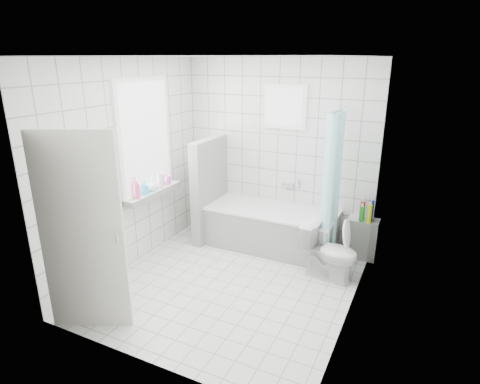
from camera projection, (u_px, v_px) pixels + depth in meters
The scene contains 19 objects.
ground at pixel (230, 283), 4.84m from camera, with size 3.00×3.00×0.00m, color white.
ceiling at pixel (228, 56), 4.01m from camera, with size 3.00×3.00×0.00m, color white.
wall_back at pixel (278, 153), 5.71m from camera, with size 2.80×0.02×2.60m, color white.
wall_front at pixel (141, 230), 3.15m from camera, with size 2.80×0.02×2.60m, color white.
wall_left at pixel (130, 166), 5.01m from camera, with size 0.02×3.00×2.60m, color white.
wall_right at pixel (358, 199), 3.85m from camera, with size 0.02×3.00×2.60m, color white.
window_left at pixel (146, 138), 5.15m from camera, with size 0.01×0.90×1.40m, color white.
window_back at pixel (285, 107), 5.42m from camera, with size 0.50×0.01×0.50m, color white.
window_sill at pixel (153, 193), 5.37m from camera, with size 0.18×1.02×0.08m, color white.
door at pixel (82, 235), 3.77m from camera, with size 0.04×0.80×2.00m, color silver.
bathtub at pixel (271, 228), 5.68m from camera, with size 1.80×0.77×0.58m.
partition_wall at pixel (210, 189), 5.89m from camera, with size 0.15×0.85×1.50m, color white.
tiled_ledge at pixel (362, 238), 5.40m from camera, with size 0.40×0.24×0.55m, color white.
toilet at pixel (330, 252), 4.86m from camera, with size 0.39×0.68×0.69m, color white.
curtain_rod at pixel (340, 109), 4.76m from camera, with size 0.02×0.02×0.80m, color silver.
shower_curtain at pixel (332, 185), 4.94m from camera, with size 0.14×0.48×1.78m, color #52F3E8, non-canonical shape.
tub_faucet at pixel (287, 185), 5.74m from camera, with size 0.18×0.06×0.06m, color silver.
sill_bottles at pixel (151, 183), 5.28m from camera, with size 0.18×0.75×0.29m.
ledge_bottles at pixel (366, 212), 5.23m from camera, with size 0.17×0.17×0.28m.
Camera 1 is at (1.96, -3.76, 2.59)m, focal length 30.00 mm.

